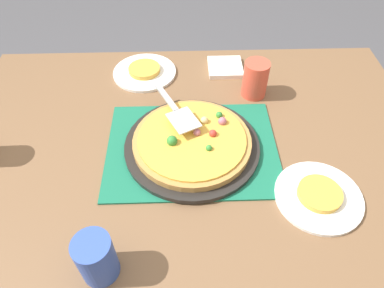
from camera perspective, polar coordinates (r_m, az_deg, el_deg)
name	(u,v)px	position (r m, az deg, el deg)	size (l,w,h in m)	color
ground_plane	(192,261)	(1.64, 0.00, -18.54)	(8.00, 8.00, 0.00)	#4C4C51
dining_table	(192,172)	(1.08, 0.00, -4.63)	(1.40, 1.00, 0.75)	brown
placemat	(192,148)	(1.00, 0.00, -0.66)	(0.48, 0.36, 0.01)	#196B4C
pizza_pan	(192,146)	(0.99, 0.00, -0.27)	(0.38, 0.38, 0.01)	black
pizza	(192,141)	(0.97, 0.04, 0.55)	(0.33, 0.33, 0.05)	#B78442
plate_near_left	(145,72)	(1.27, -7.71, 11.47)	(0.22, 0.22, 0.01)	white
plate_far_right	(318,196)	(0.95, 19.87, -8.03)	(0.22, 0.22, 0.01)	white
served_slice_left	(144,69)	(1.26, -7.77, 11.95)	(0.11, 0.11, 0.02)	gold
served_slice_right	(320,194)	(0.94, 20.07, -7.58)	(0.11, 0.11, 0.02)	gold
cup_near	(255,79)	(1.15, 10.26, 10.34)	(0.08, 0.08, 0.12)	#E04C38
cup_corner	(96,258)	(0.78, -15.30, -17.47)	(0.08, 0.08, 0.12)	#3351AD
pizza_server	(176,110)	(1.01, -2.63, 5.54)	(0.14, 0.23, 0.01)	silver
napkin_stack	(225,67)	(1.29, 5.42, 12.33)	(0.12, 0.12, 0.02)	white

